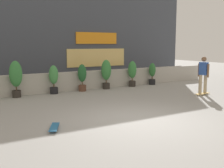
{
  "coord_description": "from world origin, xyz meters",
  "views": [
    {
      "loc": [
        -4.75,
        -6.43,
        2.23
      ],
      "look_at": [
        0.0,
        1.5,
        0.9
      ],
      "focal_mm": 44.56,
      "sensor_mm": 36.0,
      "label": 1
    }
  ],
  "objects_px": {
    "potted_plant_5": "(106,72)",
    "potted_plant_7": "(152,73)",
    "potted_plant_3": "(54,78)",
    "skateboard_near_camera": "(54,127)",
    "skater_by_wall_left": "(203,74)",
    "potted_plant_2": "(16,76)",
    "potted_plant_4": "(82,76)",
    "potted_plant_6": "(132,72)"
  },
  "relations": [
    {
      "from": "potted_plant_6",
      "to": "skateboard_near_camera",
      "type": "distance_m",
      "value": 8.0
    },
    {
      "from": "potted_plant_7",
      "to": "potted_plant_5",
      "type": "bearing_deg",
      "value": 180.0
    },
    {
      "from": "potted_plant_3",
      "to": "potted_plant_6",
      "type": "height_order",
      "value": "potted_plant_6"
    },
    {
      "from": "potted_plant_3",
      "to": "skateboard_near_camera",
      "type": "distance_m",
      "value": 5.46
    },
    {
      "from": "potted_plant_2",
      "to": "skateboard_near_camera",
      "type": "distance_m",
      "value": 5.19
    },
    {
      "from": "potted_plant_2",
      "to": "potted_plant_4",
      "type": "bearing_deg",
      "value": 0.0
    },
    {
      "from": "potted_plant_3",
      "to": "potted_plant_4",
      "type": "xyz_separation_m",
      "value": [
        1.41,
        0.0,
        -0.0
      ]
    },
    {
      "from": "potted_plant_2",
      "to": "potted_plant_3",
      "type": "height_order",
      "value": "potted_plant_2"
    },
    {
      "from": "potted_plant_3",
      "to": "skateboard_near_camera",
      "type": "xyz_separation_m",
      "value": [
        -1.78,
        -5.12,
        -0.65
      ]
    },
    {
      "from": "potted_plant_2",
      "to": "potted_plant_6",
      "type": "height_order",
      "value": "potted_plant_2"
    },
    {
      "from": "potted_plant_2",
      "to": "skateboard_near_camera",
      "type": "height_order",
      "value": "potted_plant_2"
    },
    {
      "from": "potted_plant_5",
      "to": "skater_by_wall_left",
      "type": "relative_size",
      "value": 0.86
    },
    {
      "from": "potted_plant_4",
      "to": "potted_plant_6",
      "type": "height_order",
      "value": "potted_plant_6"
    },
    {
      "from": "potted_plant_4",
      "to": "skateboard_near_camera",
      "type": "height_order",
      "value": "potted_plant_4"
    },
    {
      "from": "potted_plant_2",
      "to": "potted_plant_4",
      "type": "xyz_separation_m",
      "value": [
        3.05,
        0.0,
        -0.19
      ]
    },
    {
      "from": "potted_plant_2",
      "to": "skater_by_wall_left",
      "type": "bearing_deg",
      "value": -27.02
    },
    {
      "from": "potted_plant_2",
      "to": "potted_plant_3",
      "type": "relative_size",
      "value": 1.19
    },
    {
      "from": "potted_plant_3",
      "to": "potted_plant_7",
      "type": "height_order",
      "value": "potted_plant_3"
    },
    {
      "from": "potted_plant_7",
      "to": "skater_by_wall_left",
      "type": "bearing_deg",
      "value": -91.97
    },
    {
      "from": "potted_plant_4",
      "to": "potted_plant_6",
      "type": "xyz_separation_m",
      "value": [
        2.91,
        0.0,
        0.05
      ]
    },
    {
      "from": "potted_plant_2",
      "to": "potted_plant_5",
      "type": "height_order",
      "value": "potted_plant_2"
    },
    {
      "from": "skater_by_wall_left",
      "to": "skateboard_near_camera",
      "type": "bearing_deg",
      "value": -168.7
    },
    {
      "from": "skateboard_near_camera",
      "to": "skater_by_wall_left",
      "type": "bearing_deg",
      "value": 11.3
    },
    {
      "from": "skater_by_wall_left",
      "to": "potted_plant_2",
      "type": "bearing_deg",
      "value": 152.98
    },
    {
      "from": "potted_plant_5",
      "to": "skater_by_wall_left",
      "type": "bearing_deg",
      "value": -52.47
    },
    {
      "from": "potted_plant_5",
      "to": "potted_plant_6",
      "type": "distance_m",
      "value": 1.59
    },
    {
      "from": "potted_plant_5",
      "to": "skater_by_wall_left",
      "type": "distance_m",
      "value": 4.62
    },
    {
      "from": "potted_plant_2",
      "to": "potted_plant_5",
      "type": "xyz_separation_m",
      "value": [
        4.37,
        0.0,
        -0.06
      ]
    },
    {
      "from": "skateboard_near_camera",
      "to": "potted_plant_2",
      "type": "bearing_deg",
      "value": 88.38
    },
    {
      "from": "potted_plant_5",
      "to": "potted_plant_2",
      "type": "bearing_deg",
      "value": -180.0
    },
    {
      "from": "potted_plant_3",
      "to": "potted_plant_7",
      "type": "xyz_separation_m",
      "value": [
        5.66,
        0.0,
        -0.08
      ]
    },
    {
      "from": "potted_plant_7",
      "to": "potted_plant_2",
      "type": "bearing_deg",
      "value": -180.0
    },
    {
      "from": "potted_plant_2",
      "to": "potted_plant_4",
      "type": "distance_m",
      "value": 3.05
    },
    {
      "from": "skater_by_wall_left",
      "to": "skateboard_near_camera",
      "type": "xyz_separation_m",
      "value": [
        -7.32,
        -1.46,
        -0.88
      ]
    },
    {
      "from": "potted_plant_3",
      "to": "potted_plant_4",
      "type": "relative_size",
      "value": 1.0
    },
    {
      "from": "potted_plant_3",
      "to": "skateboard_near_camera",
      "type": "height_order",
      "value": "potted_plant_3"
    },
    {
      "from": "potted_plant_5",
      "to": "potted_plant_7",
      "type": "height_order",
      "value": "potted_plant_5"
    },
    {
      "from": "potted_plant_4",
      "to": "skater_by_wall_left",
      "type": "bearing_deg",
      "value": -41.54
    },
    {
      "from": "skateboard_near_camera",
      "to": "potted_plant_3",
      "type": "bearing_deg",
      "value": 70.8
    },
    {
      "from": "potted_plant_6",
      "to": "potted_plant_4",
      "type": "bearing_deg",
      "value": 180.0
    },
    {
      "from": "potted_plant_7",
      "to": "skater_by_wall_left",
      "type": "distance_m",
      "value": 3.68
    },
    {
      "from": "potted_plant_3",
      "to": "potted_plant_5",
      "type": "bearing_deg",
      "value": 0.0
    }
  ]
}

